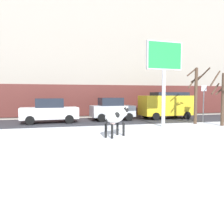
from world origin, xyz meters
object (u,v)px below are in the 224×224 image
(pedestrian_far_left, at_px, (41,109))
(street_sign, at_px, (204,100))
(car_white_sedan, at_px, (49,111))
(bare_tree_right_lot, at_px, (222,97))
(pedestrian_by_cars, at_px, (142,107))
(cow_holstein, at_px, (116,117))
(pedestrian_near_billboard, at_px, (34,109))
(car_yellow_van, at_px, (166,105))
(billboard, at_px, (164,61))
(car_silver_hatchback, at_px, (112,109))
(bare_tree_left_lot, at_px, (196,92))

(pedestrian_far_left, distance_m, street_sign, 13.49)
(car_white_sedan, relative_size, bare_tree_right_lot, 1.12)
(bare_tree_right_lot, xyz_separation_m, street_sign, (-0.02, 1.96, -0.31))
(pedestrian_by_cars, distance_m, street_sign, 6.55)
(cow_holstein, xyz_separation_m, pedestrian_by_cars, (5.57, 10.18, -0.12))
(pedestrian_near_billboard, relative_size, street_sign, 0.61)
(car_yellow_van, bearing_deg, billboard, -119.82)
(billboard, bearing_deg, cow_holstein, -145.62)
(car_yellow_van, xyz_separation_m, pedestrian_near_billboard, (-11.30, 2.76, -0.36))
(car_silver_hatchback, distance_m, car_yellow_van, 5.01)
(billboard, height_order, bare_tree_left_lot, billboard)
(car_white_sedan, xyz_separation_m, bare_tree_right_lot, (11.41, -4.59, 1.07))
(bare_tree_right_lot, bearing_deg, pedestrian_by_cars, 108.09)
(bare_tree_right_lot, relative_size, street_sign, 1.35)
(billboard, xyz_separation_m, car_silver_hatchback, (-2.34, 4.51, -3.39))
(bare_tree_right_lot, distance_m, street_sign, 1.98)
(billboard, relative_size, car_silver_hatchback, 1.55)
(pedestrian_near_billboard, height_order, street_sign, street_sign)
(billboard, bearing_deg, street_sign, 19.36)
(bare_tree_left_lot, bearing_deg, car_silver_hatchback, 145.47)
(car_yellow_van, relative_size, street_sign, 1.66)
(cow_holstein, height_order, car_yellow_van, car_yellow_van)
(car_white_sedan, xyz_separation_m, car_silver_hatchback, (4.97, 0.44, 0.02))
(pedestrian_near_billboard, bearing_deg, street_sign, -25.16)
(pedestrian_near_billboard, bearing_deg, pedestrian_far_left, 0.00)
(car_white_sedan, distance_m, car_yellow_van, 9.99)
(car_yellow_van, xyz_separation_m, bare_tree_right_lot, (1.44, -5.18, 0.74))
(cow_holstein, relative_size, pedestrian_far_left, 1.01)
(car_white_sedan, bearing_deg, street_sign, -13.00)
(billboard, xyz_separation_m, pedestrian_near_billboard, (-8.63, 7.41, -3.43))
(car_silver_hatchback, bearing_deg, car_yellow_van, 1.66)
(car_yellow_van, bearing_deg, car_silver_hatchback, -178.34)
(street_sign, bearing_deg, bare_tree_left_lot, -151.36)
(billboard, xyz_separation_m, pedestrian_by_cars, (1.51, 7.41, -3.43))
(car_silver_hatchback, bearing_deg, pedestrian_near_billboard, 155.27)
(cow_holstein, bearing_deg, bare_tree_left_lot, 27.15)
(cow_holstein, height_order, car_silver_hatchback, car_silver_hatchback)
(car_white_sedan, relative_size, pedestrian_by_cars, 2.47)
(car_silver_hatchback, bearing_deg, pedestrian_by_cars, 37.02)
(pedestrian_by_cars, distance_m, pedestrian_far_left, 9.50)
(pedestrian_by_cars, bearing_deg, bare_tree_right_lot, -71.91)
(street_sign, bearing_deg, pedestrian_far_left, 153.67)
(bare_tree_right_lot, bearing_deg, car_yellow_van, 105.52)
(car_white_sedan, height_order, car_yellow_van, car_yellow_van)
(pedestrian_far_left, bearing_deg, car_silver_hatchback, -27.18)
(bare_tree_left_lot, bearing_deg, car_yellow_van, 94.92)
(pedestrian_near_billboard, height_order, pedestrian_far_left, same)
(pedestrian_by_cars, bearing_deg, billboard, -101.54)
(cow_holstein, bearing_deg, pedestrian_near_billboard, 114.22)
(bare_tree_left_lot, xyz_separation_m, street_sign, (1.09, 0.59, -0.60))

